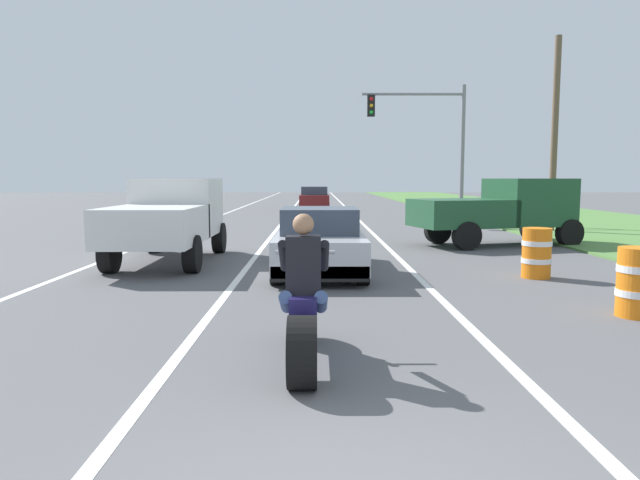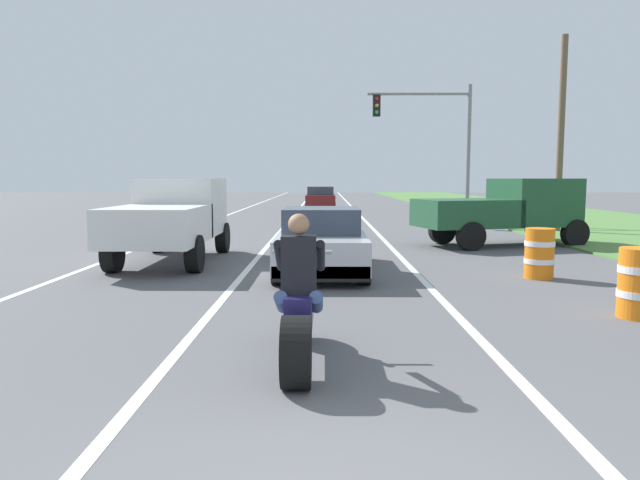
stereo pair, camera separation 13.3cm
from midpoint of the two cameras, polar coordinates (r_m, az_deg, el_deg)
name	(u,v)px [view 2 (the right image)]	position (r m, az deg, el deg)	size (l,w,h in m)	color
lane_stripe_left_solid	(192,228)	(23.50, -12.37, 1.14)	(0.14, 120.00, 0.01)	white
lane_stripe_right_solid	(373,228)	(23.00, 5.41, 1.15)	(0.14, 120.00, 0.01)	white
lane_stripe_centre_dashed	(282,228)	(22.97, -3.58, 1.16)	(0.14, 120.00, 0.01)	white
grass_verge_right	(628,228)	(25.92, 28.30, 1.06)	(10.00, 120.00, 0.06)	#517F3D
motorcycle_with_rider	(299,312)	(6.04, -1.45, -7.13)	(0.70, 2.21, 1.62)	black
sports_car_silver	(321,242)	(12.22, 0.46, -0.23)	(1.84, 4.30, 1.37)	#B7B7BC
pickup_truck_left_lane_white	(173,215)	(14.09, -14.12, 2.38)	(2.02, 4.80, 1.98)	silver
pickup_truck_right_shoulder_dark_green	(506,208)	(17.93, 18.14, 3.02)	(5.14, 3.14, 1.98)	#1E4C2D
traffic_light_mast_near	(437,132)	(25.81, 11.67, 10.45)	(4.49, 0.34, 6.00)	gray
utility_pole_roadside	(561,135)	(23.03, 22.89, 9.55)	(0.24, 0.24, 7.11)	brown
construction_barrel_nearest	(639,283)	(9.38, 29.41, -3.72)	(0.58, 0.58, 1.00)	orange
construction_barrel_mid	(539,253)	(12.24, 21.19, -1.22)	(0.58, 0.58, 1.00)	orange
distant_car_far_ahead	(321,198)	(35.39, 0.16, 4.15)	(1.80, 4.00, 1.50)	maroon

